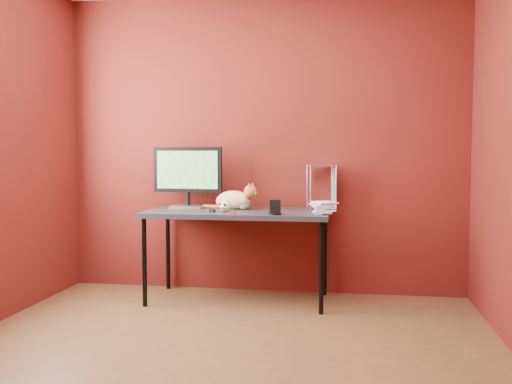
% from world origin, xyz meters
% --- Properties ---
extents(room, '(3.52, 3.52, 2.61)m').
position_xyz_m(room, '(0.00, 0.00, 1.45)').
color(room, '#50341B').
rests_on(room, ground).
extents(desk, '(1.50, 0.70, 0.75)m').
position_xyz_m(desk, '(-0.15, 1.37, 0.70)').
color(desk, black).
rests_on(desk, ground).
extents(monitor, '(0.60, 0.20, 0.52)m').
position_xyz_m(monitor, '(-0.62, 1.53, 1.04)').
color(monitor, '#BABABF').
rests_on(monitor, desk).
extents(cat, '(0.48, 0.29, 0.23)m').
position_xyz_m(cat, '(-0.20, 1.49, 0.83)').
color(cat, orange).
rests_on(cat, desk).
extents(skull_mug, '(0.10, 0.10, 0.09)m').
position_xyz_m(skull_mug, '(-0.23, 1.25, 0.80)').
color(skull_mug, silver).
rests_on(skull_mug, desk).
extents(speaker, '(0.10, 0.10, 0.12)m').
position_xyz_m(speaker, '(0.19, 1.11, 0.80)').
color(speaker, black).
rests_on(speaker, desk).
extents(book_stack, '(0.23, 0.25, 1.04)m').
position_xyz_m(book_stack, '(0.48, 1.25, 1.27)').
color(book_stack, beige).
rests_on(book_stack, desk).
extents(wire_rack, '(0.25, 0.22, 0.37)m').
position_xyz_m(wire_rack, '(0.52, 1.64, 0.94)').
color(wire_rack, '#BABABF').
rests_on(wire_rack, desk).
extents(pocket_knife, '(0.08, 0.05, 0.01)m').
position_xyz_m(pocket_knife, '(-0.15, 1.08, 0.76)').
color(pocket_knife, '#A40C18').
rests_on(pocket_knife, desk).
extents(black_gadget, '(0.05, 0.04, 0.02)m').
position_xyz_m(black_gadget, '(-0.33, 1.21, 0.76)').
color(black_gadget, black).
rests_on(black_gadget, desk).
extents(washer, '(0.04, 0.04, 0.00)m').
position_xyz_m(washer, '(-0.10, 1.22, 0.75)').
color(washer, '#BABABF').
rests_on(washer, desk).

